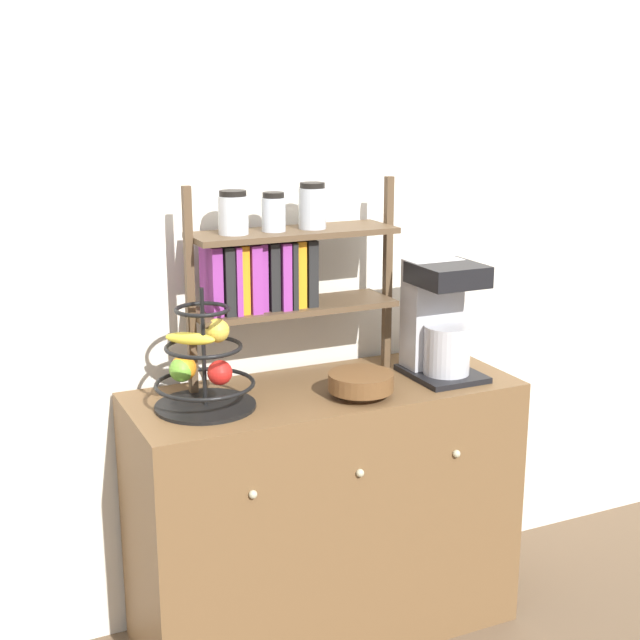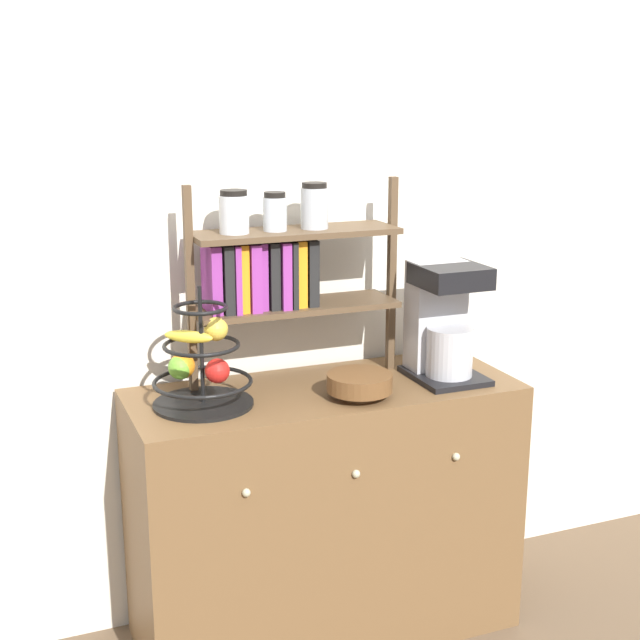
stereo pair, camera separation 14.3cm
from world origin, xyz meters
The scene contains 6 objects.
wall_back centered at (0.00, 0.51, 1.30)m, with size 7.00×0.05×2.60m, color silver.
sideboard centered at (0.00, 0.23, 0.42)m, with size 1.20×0.49×0.83m.
coffee_maker centered at (0.39, 0.21, 1.02)m, with size 0.21×0.26×0.37m.
fruit_stand centered at (-0.39, 0.24, 0.95)m, with size 0.29×0.29×0.35m.
wooden_bowl centered at (0.06, 0.12, 0.88)m, with size 0.20×0.20×0.07m.
shelf_hutch centered at (-0.12, 0.35, 1.21)m, with size 0.68×0.20×0.63m.
Camera 2 is at (-0.98, -2.17, 1.72)m, focal length 50.00 mm.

